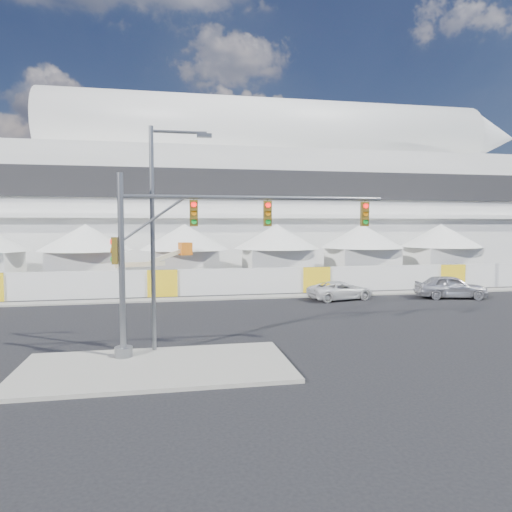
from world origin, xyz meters
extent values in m
plane|color=black|center=(0.00, 0.00, 0.00)|extent=(160.00, 160.00, 0.00)
cube|color=gray|center=(-6.00, -3.00, 0.07)|extent=(10.00, 5.00, 0.15)
cube|color=gray|center=(20.00, 12.50, 0.06)|extent=(80.00, 1.20, 0.12)
cube|color=silver|center=(8.00, 42.00, 7.00)|extent=(80.00, 24.00, 14.00)
cube|color=black|center=(8.00, 29.85, 9.80)|extent=(68.00, 0.30, 3.20)
cube|color=silver|center=(8.00, 29.60, 6.30)|extent=(72.00, 0.80, 0.50)
cylinder|color=silver|center=(8.00, 40.00, 17.78)|extent=(57.60, 8.40, 8.40)
cylinder|color=silver|center=(10.00, 40.00, 17.36)|extent=(51.60, 6.80, 6.80)
cylinder|color=silver|center=(12.00, 40.00, 16.94)|extent=(45.60, 5.20, 5.20)
cone|color=silver|center=(40.80, 40.00, 18.00)|extent=(8.00, 7.60, 7.60)
cube|color=white|center=(-13.00, 24.00, 1.50)|extent=(6.00, 6.00, 3.00)
cone|color=white|center=(-13.00, 24.00, 4.20)|extent=(8.40, 8.40, 2.40)
cube|color=white|center=(-4.00, 24.00, 1.50)|extent=(6.00, 6.00, 3.00)
cone|color=white|center=(-4.00, 24.00, 4.20)|extent=(8.40, 8.40, 2.40)
cube|color=white|center=(5.00, 24.00, 1.50)|extent=(6.00, 6.00, 3.00)
cone|color=white|center=(5.00, 24.00, 4.20)|extent=(8.40, 8.40, 2.40)
cube|color=white|center=(14.00, 24.00, 1.50)|extent=(6.00, 6.00, 3.00)
cone|color=white|center=(14.00, 24.00, 4.20)|extent=(8.40, 8.40, 2.40)
cube|color=white|center=(23.00, 24.00, 1.50)|extent=(6.00, 6.00, 3.00)
cone|color=white|center=(23.00, 24.00, 4.20)|extent=(8.40, 8.40, 2.40)
cube|color=silver|center=(6.00, 14.50, 1.00)|extent=(70.00, 0.25, 2.00)
imported|color=#BCBCC1|center=(14.70, 9.73, 0.85)|extent=(3.05, 5.31, 1.70)
imported|color=silver|center=(6.57, 10.65, 0.66)|extent=(3.07, 5.09, 1.32)
imported|color=silver|center=(21.55, 18.71, 0.81)|extent=(4.02, 5.10, 1.62)
imported|color=black|center=(25.05, 19.48, 0.72)|extent=(1.96, 4.31, 1.43)
cylinder|color=gray|center=(-7.30, -1.65, 3.77)|extent=(0.24, 0.24, 7.23)
cylinder|color=gray|center=(-7.30, -1.65, 0.35)|extent=(0.70, 0.70, 0.40)
cylinder|color=gray|center=(-1.90, -1.65, 6.48)|extent=(10.79, 0.16, 0.16)
cube|color=#594714|center=(-4.49, -1.65, 5.83)|extent=(0.32, 0.22, 1.05)
cube|color=#594714|center=(-1.47, -1.65, 5.83)|extent=(0.32, 0.22, 1.05)
cube|color=#594714|center=(2.79, -1.65, 5.83)|extent=(0.32, 0.22, 1.05)
cube|color=#594714|center=(-7.55, -1.65, 4.37)|extent=(0.22, 0.32, 1.05)
cylinder|color=gray|center=(-6.13, -0.80, 4.76)|extent=(0.18, 0.18, 9.23)
cylinder|color=gray|center=(-5.01, -0.80, 9.17)|extent=(2.26, 0.12, 0.12)
cube|color=gray|center=(-3.98, -0.80, 9.07)|extent=(0.62, 0.26, 0.15)
cube|color=orange|center=(-9.03, 17.70, 0.59)|extent=(4.17, 2.74, 1.17)
cube|color=beige|center=(-7.75, 17.70, 2.13)|extent=(3.99, 1.53, 0.37)
cube|color=beige|center=(-5.40, 17.70, 2.78)|extent=(3.10, 1.21, 1.29)
cube|color=orange|center=(-3.91, 17.70, 3.31)|extent=(1.20, 1.20, 1.07)
camera|label=1|loc=(-5.46, -20.04, 5.40)|focal=32.00mm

